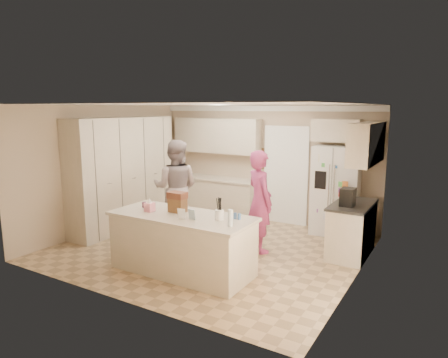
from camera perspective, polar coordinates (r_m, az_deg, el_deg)
The scene contains 41 objects.
floor at distance 7.44m, azimuth -2.07°, elevation -9.93°, with size 5.20×4.60×0.02m, color tan.
ceiling at distance 6.99m, azimuth -2.21°, elevation 10.67°, with size 5.20×4.60×0.02m, color white.
wall_back at distance 9.11m, azimuth 5.77°, elevation 2.24°, with size 5.20×0.02×2.60m, color tan.
wall_front at distance 5.35m, azimuth -15.68°, elevation -3.70°, with size 5.20×0.02×2.60m, color tan.
wall_left at distance 8.78m, azimuth -16.62°, elevation 1.57°, with size 0.02×4.60×2.60m, color tan.
wall_right at distance 6.12m, azimuth 18.89°, elevation -2.15°, with size 0.02×4.60×2.60m, color tan.
crown_back at distance 8.97m, azimuth 5.77°, elevation 10.00°, with size 5.20×0.08×0.12m, color white.
pantry_bank at distance 8.71m, azimuth -14.22°, elevation 0.79°, with size 0.60×2.60×2.35m, color beige.
back_base_cab at distance 9.53m, azimuth -1.40°, elevation -2.61°, with size 2.20×0.60×0.88m, color beige.
back_countertop at distance 9.43m, azimuth -1.45°, elevation 0.10°, with size 2.24×0.63×0.04m, color beige.
back_upper_cab at distance 9.42m, azimuth -1.03°, elevation 6.22°, with size 2.20×0.35×0.80m, color beige.
doorway_opening at distance 8.90m, azimuth 8.87°, elevation 0.36°, with size 0.90×0.06×2.10m, color black.
doorway_casing at distance 8.87m, azimuth 8.78°, elevation 0.32°, with size 1.02×0.03×2.22m, color white.
wall_frame_upper at distance 9.03m, azimuth 5.80°, elevation 3.77°, with size 0.15×0.02×0.20m, color brown.
wall_frame_lower at distance 9.06m, azimuth 5.77°, elevation 2.07°, with size 0.15×0.02×0.20m, color brown.
refrigerator at distance 8.38m, azimuth 15.72°, elevation -1.57°, with size 0.90×0.70×1.80m, color white.
fridge_seam at distance 8.04m, azimuth 15.05°, elevation -2.01°, with size 0.01×0.02×1.78m, color gray.
fridge_dispenser at distance 8.04m, azimuth 13.61°, elevation -0.13°, with size 0.22×0.03×0.35m, color black.
fridge_handle_l at distance 8.01m, azimuth 14.73°, elevation -0.95°, with size 0.02×0.02×0.85m, color silver.
fridge_handle_r at distance 7.98m, azimuth 15.42°, elevation -1.02°, with size 0.02×0.02×0.85m, color silver.
over_fridge_cab at distance 8.29m, azimuth 15.77°, elevation 6.69°, with size 0.95×0.35×0.45m, color beige.
right_base_cab at distance 7.34m, azimuth 17.77°, elevation -7.02°, with size 0.60×1.20×0.88m, color beige.
right_countertop at distance 7.23m, azimuth 17.89°, elevation -3.52°, with size 0.63×1.24×0.04m, color #2D2B28.
right_upper_cab at distance 7.23m, azimuth 19.74°, elevation 4.83°, with size 0.35×1.50×0.70m, color beige.
coffee_maker at distance 7.01m, azimuth 17.27°, elevation -2.47°, with size 0.22×0.28×0.30m, color black.
island_base at distance 6.34m, azimuth -6.00°, elevation -9.32°, with size 2.20×0.90×0.88m, color beige.
island_top at distance 6.20m, azimuth -6.08°, elevation -5.31°, with size 2.28×0.96×0.05m, color beige.
utensil_crock at distance 5.86m, azimuth -0.68°, elevation -5.15°, with size 0.13×0.13×0.15m, color white.
tissue_box at distance 6.44m, azimuth -10.57°, elevation -3.97°, with size 0.13×0.13×0.14m, color pink.
tissue_plume at distance 6.41m, azimuth -10.60°, elevation -3.02°, with size 0.08×0.08×0.08m, color white.
dollhouse_body at distance 6.33m, azimuth -6.66°, elevation -3.73°, with size 0.26×0.18×0.22m, color brown.
dollhouse_roof at distance 6.29m, azimuth -6.69°, elevation -2.32°, with size 0.28×0.20×0.10m, color #592D1E.
jam_jar at distance 6.71m, azimuth -11.33°, elevation -3.63°, with size 0.07×0.07×0.09m, color #59263F.
greeting_card_a at distance 5.93m, azimuth -6.09°, elevation -4.97°, with size 0.12×0.01×0.16m, color white.
greeting_card_b at distance 5.88m, azimuth -4.63°, elevation -5.07°, with size 0.12×0.01×0.16m, color silver.
water_bottle at distance 5.53m, azimuth 0.90°, elevation -5.59°, with size 0.07×0.07×0.24m, color silver.
shaker_salt at distance 5.93m, azimuth 1.59°, elevation -5.28°, with size 0.05×0.05×0.09m, color #3C62A1.
shaker_pepper at distance 5.89m, azimuth 2.19°, elevation -5.37°, with size 0.05×0.05×0.09m, color #3C62A1.
teen_boy at distance 8.07m, azimuth -6.92°, elevation -1.24°, with size 0.94×0.73×1.92m, color gray.
teen_girl at distance 7.11m, azimuth 5.12°, elevation -3.20°, with size 0.66×0.44×1.82m, color #A23B86.
fridge_magnets at distance 8.03m, azimuth 15.04°, elevation -2.03°, with size 0.76×0.02×1.44m, color tan, non-canonical shape.
Camera 1 is at (3.79, -5.87, 2.55)m, focal length 32.00 mm.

